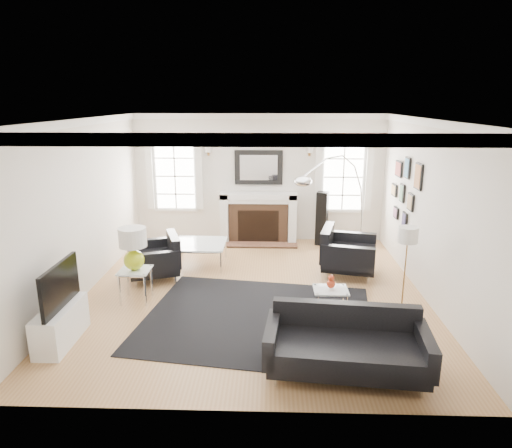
{
  "coord_description": "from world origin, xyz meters",
  "views": [
    {
      "loc": [
        0.27,
        -6.99,
        3.08
      ],
      "look_at": [
        0.03,
        0.3,
        1.09
      ],
      "focal_mm": 32.0,
      "sensor_mm": 36.0,
      "label": 1
    }
  ],
  "objects_px": {
    "armchair_left": "(157,259)",
    "armchair_right": "(345,253)",
    "fireplace": "(258,218)",
    "arc_floor_lamp": "(334,205)",
    "gourd_lamp": "(133,246)",
    "coffee_table": "(200,245)",
    "sofa": "(346,346)"
  },
  "relations": [
    {
      "from": "fireplace",
      "to": "gourd_lamp",
      "type": "distance_m",
      "value": 3.69
    },
    {
      "from": "fireplace",
      "to": "coffee_table",
      "type": "bearing_deg",
      "value": -125.57
    },
    {
      "from": "armchair_left",
      "to": "gourd_lamp",
      "type": "xyz_separation_m",
      "value": [
        -0.1,
        -0.97,
        0.55
      ]
    },
    {
      "from": "armchair_left",
      "to": "gourd_lamp",
      "type": "relative_size",
      "value": 1.73
    },
    {
      "from": "armchair_left",
      "to": "gourd_lamp",
      "type": "bearing_deg",
      "value": -95.62
    },
    {
      "from": "fireplace",
      "to": "sofa",
      "type": "distance_m",
      "value": 5.17
    },
    {
      "from": "fireplace",
      "to": "sofa",
      "type": "bearing_deg",
      "value": -77.03
    },
    {
      "from": "armchair_left",
      "to": "arc_floor_lamp",
      "type": "relative_size",
      "value": 0.54
    },
    {
      "from": "armchair_left",
      "to": "coffee_table",
      "type": "relative_size",
      "value": 1.21
    },
    {
      "from": "coffee_table",
      "to": "fireplace",
      "type": "bearing_deg",
      "value": 54.43
    },
    {
      "from": "fireplace",
      "to": "arc_floor_lamp",
      "type": "relative_size",
      "value": 0.78
    },
    {
      "from": "armchair_right",
      "to": "fireplace",
      "type": "bearing_deg",
      "value": 130.64
    },
    {
      "from": "armchair_left",
      "to": "gourd_lamp",
      "type": "distance_m",
      "value": 1.12
    },
    {
      "from": "fireplace",
      "to": "arc_floor_lamp",
      "type": "height_order",
      "value": "arc_floor_lamp"
    },
    {
      "from": "gourd_lamp",
      "to": "arc_floor_lamp",
      "type": "height_order",
      "value": "arc_floor_lamp"
    },
    {
      "from": "sofa",
      "to": "arc_floor_lamp",
      "type": "height_order",
      "value": "arc_floor_lamp"
    },
    {
      "from": "armchair_left",
      "to": "armchair_right",
      "type": "height_order",
      "value": "armchair_right"
    },
    {
      "from": "sofa",
      "to": "armchair_left",
      "type": "xyz_separation_m",
      "value": [
        -2.9,
        2.83,
        0.03
      ]
    },
    {
      "from": "armchair_left",
      "to": "arc_floor_lamp",
      "type": "bearing_deg",
      "value": 13.06
    },
    {
      "from": "sofa",
      "to": "coffee_table",
      "type": "height_order",
      "value": "sofa"
    },
    {
      "from": "sofa",
      "to": "armchair_left",
      "type": "relative_size",
      "value": 1.65
    },
    {
      "from": "fireplace",
      "to": "coffee_table",
      "type": "xyz_separation_m",
      "value": [
        -1.08,
        -1.51,
        -0.14
      ]
    },
    {
      "from": "arc_floor_lamp",
      "to": "armchair_left",
      "type": "bearing_deg",
      "value": -166.94
    },
    {
      "from": "armchair_left",
      "to": "fireplace",
      "type": "bearing_deg",
      "value": 51.67
    },
    {
      "from": "coffee_table",
      "to": "arc_floor_lamp",
      "type": "bearing_deg",
      "value": 0.99
    },
    {
      "from": "gourd_lamp",
      "to": "armchair_right",
      "type": "bearing_deg",
      "value": 20.18
    },
    {
      "from": "fireplace",
      "to": "coffee_table",
      "type": "relative_size",
      "value": 1.75
    },
    {
      "from": "armchair_right",
      "to": "coffee_table",
      "type": "height_order",
      "value": "armchair_right"
    },
    {
      "from": "armchair_right",
      "to": "sofa",
      "type": "bearing_deg",
      "value": -98.61
    },
    {
      "from": "fireplace",
      "to": "arc_floor_lamp",
      "type": "bearing_deg",
      "value": -45.16
    },
    {
      "from": "fireplace",
      "to": "gourd_lamp",
      "type": "xyz_separation_m",
      "value": [
        -1.84,
        -3.18,
        0.37
      ]
    },
    {
      "from": "armchair_right",
      "to": "gourd_lamp",
      "type": "relative_size",
      "value": 1.81
    }
  ]
}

